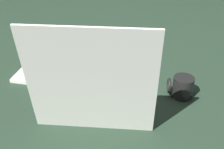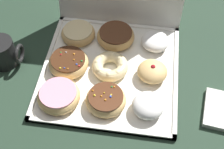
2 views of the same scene
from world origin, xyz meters
TOP-DOWN VIEW (x-y plane):
  - ground_plane at (0.00, 0.00)m, footprint 3.00×3.00m
  - donut_box at (0.00, 0.00)m, footprint 0.40×0.40m
  - box_lid_open at (0.00, 0.24)m, footprint 0.40×0.07m
  - pink_frosted_donut_0 at (-0.12, -0.13)m, footprint 0.12×0.12m
  - sprinkle_donut_1 at (0.01, -0.12)m, footprint 0.11×0.11m
  - powdered_filled_donut_2 at (0.12, -0.12)m, footprint 0.09×0.09m
  - sprinkle_donut_3 at (-0.12, -0.01)m, footprint 0.12×0.12m
  - cruller_donut_4 at (-0.00, -0.00)m, footprint 0.11×0.11m
  - jelly_filled_donut_5 at (0.12, -0.01)m, footprint 0.09×0.09m
  - glazed_ring_donut_6 at (-0.12, 0.12)m, footprint 0.11×0.11m
  - chocolate_frosted_donut_7 at (-0.00, 0.12)m, footprint 0.12×0.12m
  - powdered_filled_donut_8 at (0.13, 0.12)m, footprint 0.09×0.09m
  - coffee_mug at (-0.32, -0.01)m, footprint 0.10×0.08m
  - napkin_stack at (0.34, -0.10)m, footprint 0.14×0.14m

SIDE VIEW (x-z plane):
  - ground_plane at x=0.00m, z-range 0.00..0.00m
  - donut_box at x=0.00m, z-range 0.00..0.01m
  - napkin_stack at x=0.34m, z-range 0.00..0.02m
  - cruller_donut_4 at x=0.00m, z-range 0.01..0.05m
  - glazed_ring_donut_6 at x=-0.12m, z-range 0.01..0.05m
  - sprinkle_donut_1 at x=0.01m, z-range 0.01..0.05m
  - chocolate_frosted_donut_7 at x=0.00m, z-range 0.01..0.05m
  - pink_frosted_donut_0 at x=-0.12m, z-range 0.01..0.05m
  - powdered_filled_donut_8 at x=0.13m, z-range 0.01..0.05m
  - sprinkle_donut_3 at x=-0.12m, z-range 0.01..0.05m
  - jelly_filled_donut_5 at x=0.12m, z-range 0.01..0.06m
  - powdered_filled_donut_2 at x=0.12m, z-range 0.01..0.06m
  - coffee_mug at x=-0.32m, z-range 0.00..0.09m
  - box_lid_open at x=0.00m, z-range 0.00..0.40m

